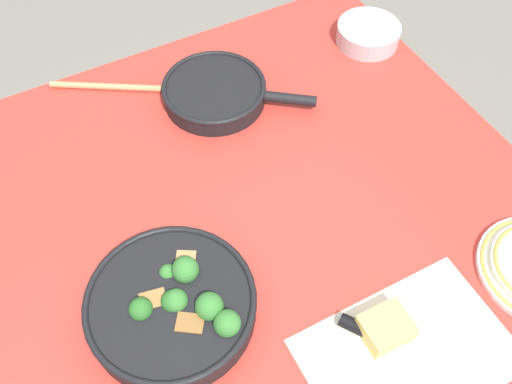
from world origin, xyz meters
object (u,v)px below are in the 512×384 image
(skillet_broccoli, at_px, (173,306))
(cheese_block, at_px, (386,328))
(skillet_eggs, at_px, (216,92))
(grater_knife, at_px, (387,342))
(wooden_spoon, at_px, (159,89))
(prep_bowl_steel, at_px, (368,34))

(skillet_broccoli, xyz_separation_m, cheese_block, (0.30, -0.20, -0.01))
(skillet_broccoli, relative_size, skillet_eggs, 1.30)
(grater_knife, bearing_deg, skillet_broccoli, -160.66)
(wooden_spoon, relative_size, prep_bowl_steel, 2.38)
(skillet_eggs, distance_m, cheese_block, 0.63)
(prep_bowl_steel, bearing_deg, skillet_eggs, -179.04)
(skillet_broccoli, height_order, prep_bowl_steel, skillet_broccoli)
(skillet_eggs, distance_m, prep_bowl_steel, 0.41)
(grater_knife, relative_size, prep_bowl_steel, 1.41)
(grater_knife, bearing_deg, prep_bowl_steel, 114.15)
(skillet_broccoli, bearing_deg, cheese_block, 87.94)
(wooden_spoon, distance_m, grater_knife, 0.74)
(skillet_eggs, xyz_separation_m, cheese_block, (0.01, -0.63, -0.00))
(skillet_broccoli, height_order, cheese_block, skillet_broccoli)
(skillet_eggs, height_order, wooden_spoon, skillet_eggs)
(prep_bowl_steel, bearing_deg, grater_knife, -122.23)
(skillet_eggs, bearing_deg, prep_bowl_steel, 38.07)
(wooden_spoon, bearing_deg, grater_knife, -50.47)
(skillet_broccoli, relative_size, grater_knife, 1.83)
(skillet_eggs, bearing_deg, skillet_broccoli, -86.59)
(wooden_spoon, xyz_separation_m, cheese_block, (0.11, -0.71, 0.01))
(grater_knife, bearing_deg, wooden_spoon, 154.35)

